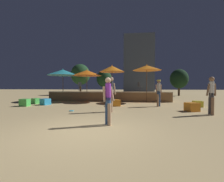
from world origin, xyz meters
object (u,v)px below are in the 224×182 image
at_px(patio_umbrella_1, 87,73).
at_px(person_1, 108,100).
at_px(patio_umbrella_3, 112,69).
at_px(bistro_chair_1, 108,86).
at_px(cube_seat_4, 36,101).
at_px(patio_umbrella_2, 63,72).
at_px(background_tree_2, 179,79).
at_px(bistro_chair_2, 139,86).
at_px(background_tree_1, 80,75).
at_px(person_0, 111,93).
at_px(frisbee_disc, 71,111).
at_px(cube_seat_0, 45,102).
at_px(cube_seat_1, 115,103).
at_px(cube_seat_3, 192,107).
at_px(background_tree_0, 104,79).
at_px(person_2, 159,91).
at_px(patio_umbrella_0, 147,68).
at_px(cube_seat_2, 25,103).
at_px(bistro_chair_0, 80,86).
at_px(cube_seat_5, 198,104).
at_px(person_3, 211,94).

xyz_separation_m(patio_umbrella_1, person_1, (3.08, -8.05, -1.67)).
height_order(patio_umbrella_3, bistro_chair_1, patio_umbrella_3).
bearing_deg(cube_seat_4, bistro_chair_1, 38.18).
relative_size(patio_umbrella_2, background_tree_2, 0.78).
xyz_separation_m(patio_umbrella_3, bistro_chair_1, (-0.57, 1.86, -1.43)).
distance_m(bistro_chair_2, background_tree_1, 12.06).
bearing_deg(person_0, frisbee_disc, -108.11).
xyz_separation_m(person_0, background_tree_2, (7.96, 14.55, 1.41)).
xyz_separation_m(cube_seat_0, background_tree_2, (13.08, 12.07, 2.19)).
distance_m(cube_seat_1, cube_seat_3, 4.58).
bearing_deg(patio_umbrella_3, person_1, -84.32).
distance_m(cube_seat_0, cube_seat_3, 9.56).
distance_m(cube_seat_1, bistro_chair_2, 5.44).
height_order(patio_umbrella_3, background_tree_0, background_tree_0).
bearing_deg(cube_seat_3, person_2, 129.60).
bearing_deg(patio_umbrella_0, background_tree_0, 113.84).
relative_size(cube_seat_4, background_tree_2, 0.15).
height_order(patio_umbrella_1, person_2, patio_umbrella_1).
bearing_deg(patio_umbrella_0, cube_seat_2, -157.98).
bearing_deg(person_2, patio_umbrella_1, -72.54).
bearing_deg(background_tree_0, person_2, -68.18).
bearing_deg(patio_umbrella_3, bistro_chair_0, 148.04).
bearing_deg(cube_seat_2, background_tree_0, 80.92).
height_order(patio_umbrella_2, cube_seat_2, patio_umbrella_2).
bearing_deg(cube_seat_5, patio_umbrella_3, 156.09).
bearing_deg(cube_seat_1, patio_umbrella_3, 101.35).
height_order(person_2, background_tree_0, background_tree_0).
bearing_deg(patio_umbrella_0, patio_umbrella_2, 176.65).
xyz_separation_m(patio_umbrella_3, cube_seat_0, (-4.55, -2.70, -2.63)).
distance_m(person_2, background_tree_2, 13.21).
bearing_deg(patio_umbrella_0, patio_umbrella_1, 175.73).
height_order(bistro_chair_1, background_tree_1, background_tree_1).
bearing_deg(background_tree_2, background_tree_0, 162.46).
bearing_deg(person_3, person_0, -104.87).
distance_m(person_0, person_1, 2.66).
distance_m(cube_seat_5, person_0, 5.99).
bearing_deg(person_2, cube_seat_5, 137.45).
bearing_deg(patio_umbrella_3, frisbee_disc, -107.16).
xyz_separation_m(cube_seat_1, bistro_chair_0, (-4.19, 5.07, 1.20)).
height_order(cube_seat_0, person_0, person_0).
bearing_deg(cube_seat_4, patio_umbrella_3, 20.75).
bearing_deg(person_0, background_tree_1, -174.23).
relative_size(cube_seat_3, person_0, 0.40).
relative_size(cube_seat_1, background_tree_1, 0.15).
xyz_separation_m(background_tree_0, background_tree_1, (-3.39, -2.72, 0.58)).
xyz_separation_m(bistro_chair_2, background_tree_1, (-8.73, 8.12, 1.81)).
bearing_deg(person_0, patio_umbrella_3, 168.15).
relative_size(patio_umbrella_0, person_3, 1.78).
distance_m(cube_seat_1, cube_seat_2, 6.12).
relative_size(patio_umbrella_2, person_1, 1.81).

